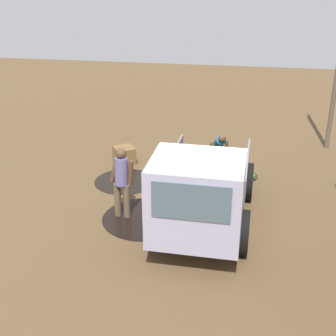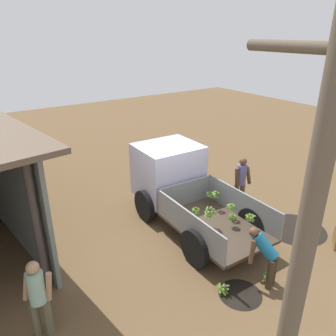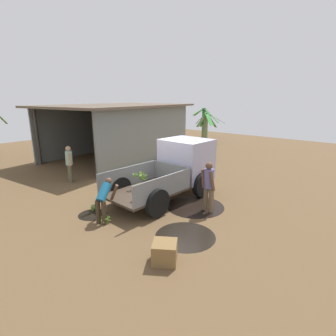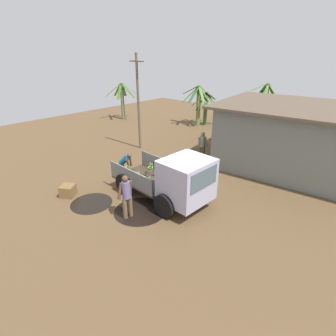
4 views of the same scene
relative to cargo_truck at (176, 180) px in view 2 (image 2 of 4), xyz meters
The scene contains 10 objects.
ground 1.31m from the cargo_truck, 150.06° to the left, with size 36.00×36.00×0.00m, color brown.
mud_patch_0 3.81m from the cargo_truck, 166.99° to the left, with size 0.93×0.93×0.01m, color black.
mud_patch_1 3.70m from the cargo_truck, 139.09° to the right, with size 1.68×1.68×0.01m, color black.
mud_patch_2 1.91m from the cargo_truck, 120.85° to the right, with size 2.03×2.03×0.01m, color black.
cargo_truck is the anchor object (origin of this frame).
person_foreground_visitor 2.07m from the cargo_truck, 114.23° to the right, with size 0.38×0.62×1.70m.
person_worker_loading 3.56m from the cargo_truck, behind, with size 0.77×0.61×1.31m.
person_bystander_near_shed 5.05m from the cargo_truck, 115.69° to the left, with size 0.48×0.55×1.64m.
banana_bunch_on_ground_0 3.76m from the cargo_truck, behind, with size 0.27×0.27×0.24m.
banana_bunch_on_ground_1 3.63m from the cargo_truck, 161.75° to the left, with size 0.28×0.28×0.23m.
Camera 2 is at (-6.55, 4.81, 5.23)m, focal length 35.00 mm.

